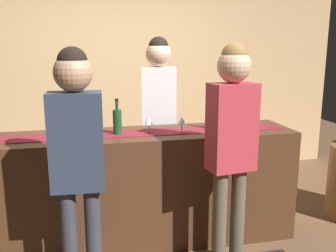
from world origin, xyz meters
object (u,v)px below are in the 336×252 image
wine_glass_mid_counter (234,116)px  wine_glass_far_end (182,121)px  bartender (159,105)px  customer_sipping (232,134)px  wine_bottle_amber (218,117)px  wine_glass_near_customer (149,121)px  wine_bottle_green (117,121)px  customer_browsing (77,150)px

wine_glass_mid_counter → wine_glass_far_end: bearing=-165.9°
bartender → customer_sipping: 1.21m
wine_bottle_amber → bartender: size_ratio=0.17×
wine_bottle_amber → wine_glass_mid_counter: bearing=23.2°
wine_bottle_amber → customer_sipping: (-0.10, -0.55, -0.02)m
wine_glass_near_customer → bartender: size_ratio=0.08×
wine_bottle_green → wine_bottle_amber: bearing=-1.6°
bartender → customer_browsing: (-0.79, -1.28, -0.07)m
wine_bottle_green → bartender: size_ratio=0.17×
wine_bottle_green → wine_glass_mid_counter: 1.06m
wine_glass_far_end → bartender: size_ratio=0.08×
wine_glass_far_end → customer_sipping: (0.25, -0.50, -0.01)m
wine_bottle_amber → wine_bottle_green: same height
wine_bottle_green → wine_glass_near_customer: wine_bottle_green is taller
wine_glass_near_customer → wine_glass_far_end: bearing=-11.3°
wine_glass_far_end → customer_sipping: bearing=-63.7°
wine_glass_mid_counter → customer_sipping: 0.69m
customer_browsing → wine_glass_far_end: bearing=38.7°
wine_glass_far_end → customer_sipping: size_ratio=0.08×
customer_sipping → customer_browsing: bearing=177.2°
wine_glass_mid_counter → customer_sipping: size_ratio=0.08×
wine_glass_near_customer → wine_glass_mid_counter: same height
wine_glass_near_customer → wine_bottle_green: bearing=174.8°
wine_bottle_amber → bartender: bearing=123.7°
bartender → customer_sipping: (0.31, -1.17, -0.05)m
wine_bottle_green → customer_sipping: bearing=-36.5°
wine_glass_near_customer → wine_bottle_amber: bearing=-0.0°
wine_glass_mid_counter → wine_bottle_green: bearing=-177.1°
wine_bottle_amber → customer_sipping: customer_sipping is taller
wine_glass_far_end → customer_browsing: bearing=-144.5°
wine_glass_near_customer → wine_glass_far_end: 0.28m
wine_glass_near_customer → customer_browsing: bearing=-131.3°
wine_glass_near_customer → customer_sipping: size_ratio=0.08×
customer_sipping → customer_browsing: (-1.11, -0.11, -0.02)m
wine_bottle_green → wine_glass_mid_counter: (1.06, 0.05, -0.01)m
customer_sipping → customer_browsing: customer_sipping is taller
wine_bottle_amber → wine_bottle_green: bearing=178.4°
customer_sipping → wine_bottle_amber: bearing=71.6°
wine_glass_mid_counter → customer_browsing: bearing=-151.8°
wine_glass_mid_counter → customer_browsing: (-1.38, -0.74, -0.03)m
wine_bottle_amber → wine_glass_far_end: (-0.34, -0.05, -0.01)m
wine_glass_near_customer → bartender: 0.65m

